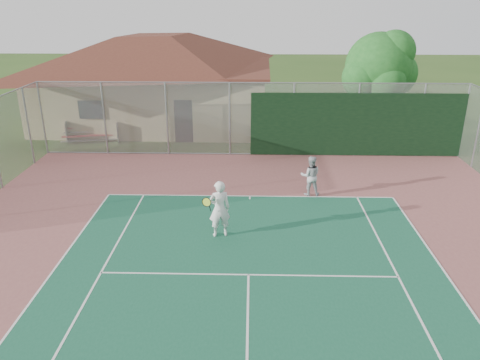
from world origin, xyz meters
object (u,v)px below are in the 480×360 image
bleachers (93,129)px  player_white_front (219,209)px  player_grey_back (310,176)px  tree (380,68)px  clubhouse (156,71)px

bleachers → player_white_front: bearing=-67.8°
bleachers → player_grey_back: 13.09m
tree → player_white_front: tree is taller
tree → player_white_front: bearing=-123.6°
tree → clubhouse: bearing=165.5°
tree → player_white_front: 14.08m
clubhouse → tree: bearing=-13.3°
bleachers → player_grey_back: (10.81, -7.38, 0.22)m
clubhouse → tree: (12.33, -3.20, 0.62)m
clubhouse → bleachers: bearing=-124.9°
tree → player_grey_back: tree is taller
player_white_front → player_grey_back: bearing=-148.0°
clubhouse → player_white_front: size_ratio=7.67×
clubhouse → player_white_front: clubhouse is taller
tree → bleachers: bearing=-177.4°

